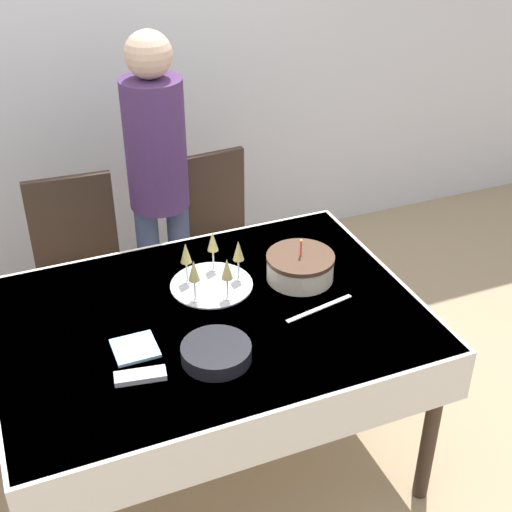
% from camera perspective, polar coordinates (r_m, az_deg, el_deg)
% --- Properties ---
extents(ground_plane, '(12.00, 12.00, 0.00)m').
position_cam_1_polar(ground_plane, '(3.17, -3.33, -15.88)').
color(ground_plane, tan).
extents(wall_back, '(8.00, 0.05, 2.70)m').
position_cam_1_polar(wall_back, '(3.92, -12.67, 16.45)').
color(wall_back, silver).
rests_on(wall_back, ground_plane).
extents(dining_table, '(1.57, 1.12, 0.77)m').
position_cam_1_polar(dining_table, '(2.72, -3.76, -6.40)').
color(dining_table, silver).
rests_on(dining_table, ground_plane).
extents(dining_chair_far_left, '(0.45, 0.45, 0.95)m').
position_cam_1_polar(dining_chair_far_left, '(3.45, -13.86, -1.06)').
color(dining_chair_far_left, '#38281E').
rests_on(dining_chair_far_left, ground_plane).
extents(dining_chair_far_right, '(0.45, 0.45, 0.95)m').
position_cam_1_polar(dining_chair_far_right, '(3.58, -3.17, 1.17)').
color(dining_chair_far_right, '#38281E').
rests_on(dining_chair_far_right, ground_plane).
extents(birthday_cake, '(0.27, 0.27, 0.18)m').
position_cam_1_polar(birthday_cake, '(2.82, 3.55, -0.87)').
color(birthday_cake, beige).
rests_on(birthday_cake, dining_table).
extents(champagne_tray, '(0.33, 0.33, 0.18)m').
position_cam_1_polar(champagne_tray, '(2.77, -3.57, -1.08)').
color(champagne_tray, silver).
rests_on(champagne_tray, dining_table).
extents(plate_stack_main, '(0.24, 0.24, 0.06)m').
position_cam_1_polar(plate_stack_main, '(2.44, -3.20, -7.72)').
color(plate_stack_main, black).
rests_on(plate_stack_main, dining_table).
extents(cake_knife, '(0.30, 0.08, 0.00)m').
position_cam_1_polar(cake_knife, '(2.69, 5.09, -4.20)').
color(cake_knife, silver).
rests_on(cake_knife, dining_table).
extents(fork_pile, '(0.18, 0.09, 0.02)m').
position_cam_1_polar(fork_pile, '(2.40, -9.24, -9.45)').
color(fork_pile, silver).
rests_on(fork_pile, dining_table).
extents(napkin_pile, '(0.15, 0.15, 0.01)m').
position_cam_1_polar(napkin_pile, '(2.52, -9.66, -7.29)').
color(napkin_pile, '#8CC6E0').
rests_on(napkin_pile, dining_table).
extents(person_standing, '(0.28, 0.28, 1.59)m').
position_cam_1_polar(person_standing, '(3.34, -7.89, 6.92)').
color(person_standing, '#3F4C72').
rests_on(person_standing, ground_plane).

